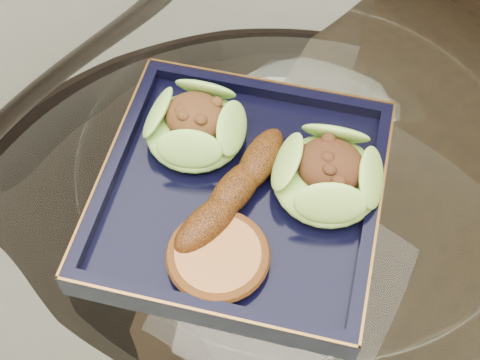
% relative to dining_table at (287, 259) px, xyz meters
% --- Properties ---
extents(dining_table, '(1.13, 1.13, 0.77)m').
position_rel_dining_table_xyz_m(dining_table, '(0.00, 0.00, 0.00)').
color(dining_table, white).
rests_on(dining_table, ground).
extents(dining_chair, '(0.45, 0.45, 0.89)m').
position_rel_dining_table_xyz_m(dining_chair, '(0.10, 0.30, -0.10)').
color(dining_chair, black).
rests_on(dining_chair, ground).
extents(navy_plate, '(0.33, 0.33, 0.02)m').
position_rel_dining_table_xyz_m(navy_plate, '(-0.04, -0.04, 0.17)').
color(navy_plate, black).
rests_on(navy_plate, dining_table).
extents(lettuce_wrap_left, '(0.11, 0.11, 0.04)m').
position_rel_dining_table_xyz_m(lettuce_wrap_left, '(-0.11, -0.01, 0.20)').
color(lettuce_wrap_left, '#5C8B28').
rests_on(lettuce_wrap_left, navy_plate).
extents(lettuce_wrap_right, '(0.11, 0.11, 0.04)m').
position_rel_dining_table_xyz_m(lettuce_wrap_right, '(0.03, 0.00, 0.20)').
color(lettuce_wrap_right, '#5C8D29').
rests_on(lettuce_wrap_right, navy_plate).
extents(roasted_plantain, '(0.05, 0.16, 0.03)m').
position_rel_dining_table_xyz_m(roasted_plantain, '(-0.04, -0.05, 0.20)').
color(roasted_plantain, '#562909').
rests_on(roasted_plantain, navy_plate).
extents(crumb_patty, '(0.11, 0.11, 0.02)m').
position_rel_dining_table_xyz_m(crumb_patty, '(-0.02, -0.12, 0.19)').
color(crumb_patty, '#A16735').
rests_on(crumb_patty, navy_plate).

